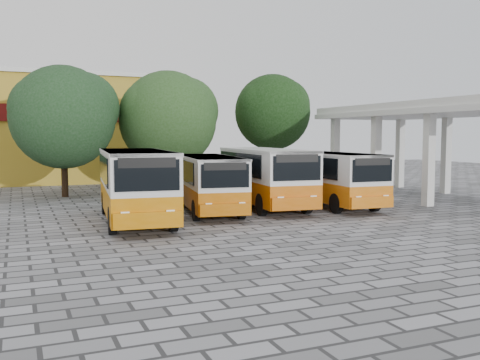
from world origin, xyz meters
name	(u,v)px	position (x,y,z in m)	size (l,w,h in m)	color
ground	(312,221)	(0.00, 0.00, 0.00)	(90.00, 90.00, 0.00)	#5A5A5C
terminal_shelter	(440,112)	(10.50, 4.00, 4.91)	(6.80, 15.80, 5.40)	silver
shophouse_block	(22,128)	(-11.00, 25.99, 4.16)	(20.40, 10.40, 8.30)	#AA871F
bus_far_left	(135,181)	(-6.98, 2.55, 1.73)	(3.35, 8.50, 2.98)	#B96700
bus_centre_left	(209,180)	(-3.26, 3.99, 1.53)	(3.32, 7.61, 2.64)	#B25600
bus_centre_right	(265,174)	(-0.06, 4.57, 1.70)	(3.27, 8.35, 2.94)	#BA5100
bus_far_right	(330,175)	(3.21, 3.75, 1.58)	(2.68, 7.68, 2.73)	#C76007
tree_left	(64,114)	(-8.84, 13.41, 4.87)	(6.33, 6.03, 7.68)	black
tree_middle	(169,117)	(-2.40, 14.00, 4.82)	(6.53, 6.22, 7.72)	black
tree_right	(273,110)	(5.14, 14.24, 5.40)	(5.53, 5.26, 7.86)	#372711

